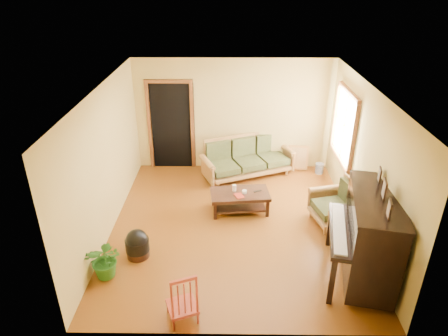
{
  "coord_description": "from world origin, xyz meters",
  "views": [
    {
      "loc": [
        -0.11,
        -6.22,
        4.33
      ],
      "look_at": [
        -0.19,
        0.2,
        1.1
      ],
      "focal_mm": 32.0,
      "sensor_mm": 36.0,
      "label": 1
    }
  ],
  "objects_px": {
    "coffee_table": "(240,202)",
    "footstool": "(138,247)",
    "sofa": "(248,158)",
    "ceramic_crock": "(319,168)",
    "piano": "(370,239)",
    "armchair": "(334,204)",
    "red_chair": "(182,295)",
    "potted_plant": "(106,260)"
  },
  "relations": [
    {
      "from": "sofa",
      "to": "piano",
      "type": "relative_size",
      "value": 1.28
    },
    {
      "from": "sofa",
      "to": "red_chair",
      "type": "relative_size",
      "value": 2.49
    },
    {
      "from": "footstool",
      "to": "potted_plant",
      "type": "xyz_separation_m",
      "value": [
        -0.37,
        -0.49,
        0.13
      ]
    },
    {
      "from": "red_chair",
      "to": "coffee_table",
      "type": "bearing_deg",
      "value": 51.87
    },
    {
      "from": "armchair",
      "to": "piano",
      "type": "relative_size",
      "value": 0.53
    },
    {
      "from": "armchair",
      "to": "sofa",
      "type": "bearing_deg",
      "value": 113.59
    },
    {
      "from": "coffee_table",
      "to": "armchair",
      "type": "height_order",
      "value": "armchair"
    },
    {
      "from": "footstool",
      "to": "red_chair",
      "type": "xyz_separation_m",
      "value": [
        0.89,
        -1.31,
        0.23
      ]
    },
    {
      "from": "ceramic_crock",
      "to": "piano",
      "type": "bearing_deg",
      "value": -90.2
    },
    {
      "from": "coffee_table",
      "to": "footstool",
      "type": "height_order",
      "value": "coffee_table"
    },
    {
      "from": "piano",
      "to": "ceramic_crock",
      "type": "relative_size",
      "value": 6.75
    },
    {
      "from": "coffee_table",
      "to": "footstool",
      "type": "xyz_separation_m",
      "value": [
        -1.73,
        -1.42,
        -0.02
      ]
    },
    {
      "from": "armchair",
      "to": "ceramic_crock",
      "type": "xyz_separation_m",
      "value": [
        0.17,
        2.07,
        -0.31
      ]
    },
    {
      "from": "coffee_table",
      "to": "armchair",
      "type": "xyz_separation_m",
      "value": [
        1.74,
        -0.41,
        0.22
      ]
    },
    {
      "from": "armchair",
      "to": "potted_plant",
      "type": "relative_size",
      "value": 1.36
    },
    {
      "from": "sofa",
      "to": "piano",
      "type": "height_order",
      "value": "piano"
    },
    {
      "from": "red_chair",
      "to": "armchair",
      "type": "bearing_deg",
      "value": 20.93
    },
    {
      "from": "piano",
      "to": "ceramic_crock",
      "type": "bearing_deg",
      "value": 101.64
    },
    {
      "from": "potted_plant",
      "to": "red_chair",
      "type": "bearing_deg",
      "value": -33.26
    },
    {
      "from": "armchair",
      "to": "footstool",
      "type": "xyz_separation_m",
      "value": [
        -3.47,
        -1.0,
        -0.24
      ]
    },
    {
      "from": "armchair",
      "to": "footstool",
      "type": "distance_m",
      "value": 3.62
    },
    {
      "from": "red_chair",
      "to": "potted_plant",
      "type": "distance_m",
      "value": 1.51
    },
    {
      "from": "footstool",
      "to": "red_chair",
      "type": "distance_m",
      "value": 1.6
    },
    {
      "from": "sofa",
      "to": "coffee_table",
      "type": "xyz_separation_m",
      "value": [
        -0.22,
        -1.52,
        -0.24
      ]
    },
    {
      "from": "sofa",
      "to": "footstool",
      "type": "xyz_separation_m",
      "value": [
        -1.95,
        -2.93,
        -0.26
      ]
    },
    {
      "from": "footstool",
      "to": "potted_plant",
      "type": "relative_size",
      "value": 0.62
    },
    {
      "from": "armchair",
      "to": "potted_plant",
      "type": "height_order",
      "value": "armchair"
    },
    {
      "from": "sofa",
      "to": "ceramic_crock",
      "type": "distance_m",
      "value": 1.72
    },
    {
      "from": "coffee_table",
      "to": "potted_plant",
      "type": "bearing_deg",
      "value": -137.83
    },
    {
      "from": "coffee_table",
      "to": "armchair",
      "type": "distance_m",
      "value": 1.8
    },
    {
      "from": "piano",
      "to": "ceramic_crock",
      "type": "distance_m",
      "value": 3.56
    },
    {
      "from": "red_chair",
      "to": "ceramic_crock",
      "type": "xyz_separation_m",
      "value": [
        2.75,
        4.39,
        -0.3
      ]
    },
    {
      "from": "potted_plant",
      "to": "piano",
      "type": "bearing_deg",
      "value": 0.66
    },
    {
      "from": "red_chair",
      "to": "potted_plant",
      "type": "xyz_separation_m",
      "value": [
        -1.26,
        0.83,
        -0.1
      ]
    },
    {
      "from": "coffee_table",
      "to": "footstool",
      "type": "distance_m",
      "value": 2.23
    },
    {
      "from": "armchair",
      "to": "piano",
      "type": "xyz_separation_m",
      "value": [
        0.16,
        -1.44,
        0.28
      ]
    },
    {
      "from": "armchair",
      "to": "potted_plant",
      "type": "xyz_separation_m",
      "value": [
        -3.84,
        -1.49,
        -0.11
      ]
    },
    {
      "from": "sofa",
      "to": "potted_plant",
      "type": "distance_m",
      "value": 4.14
    },
    {
      "from": "piano",
      "to": "red_chair",
      "type": "distance_m",
      "value": 2.89
    },
    {
      "from": "coffee_table",
      "to": "armchair",
      "type": "relative_size",
      "value": 1.32
    },
    {
      "from": "armchair",
      "to": "red_chair",
      "type": "height_order",
      "value": "armchair"
    },
    {
      "from": "piano",
      "to": "footstool",
      "type": "bearing_deg",
      "value": -175.13
    }
  ]
}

